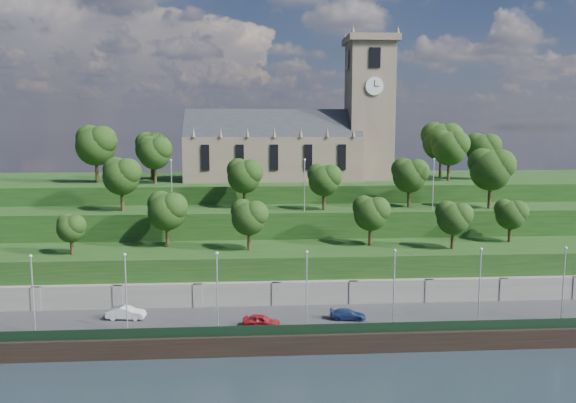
{
  "coord_description": "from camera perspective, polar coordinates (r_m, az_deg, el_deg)",
  "views": [
    {
      "loc": [
        -8.22,
        -58.51,
        24.7
      ],
      "look_at": [
        -2.24,
        30.0,
        12.97
      ],
      "focal_mm": 35.0,
      "sensor_mm": 36.0,
      "label": 1
    }
  ],
  "objects": [
    {
      "name": "lamp_posts_promenade",
      "position": [
        63.78,
        1.9,
        -8.42
      ],
      "size": [
        60.36,
        0.36,
        9.1
      ],
      "color": "#B2B2B7",
      "rests_on": "promenade"
    },
    {
      "name": "car_left",
      "position": [
        65.68,
        -2.72,
        -12.02
      ],
      "size": [
        4.6,
        2.96,
        1.46
      ],
      "primitive_type": "imported",
      "rotation": [
        0.0,
        0.0,
        1.26
      ],
      "color": "maroon",
      "rests_on": "promenade"
    },
    {
      "name": "trees_hilltop",
      "position": [
        104.0,
        2.08,
        5.78
      ],
      "size": [
        77.29,
        16.4,
        10.81
      ],
      "color": "#302313",
      "rests_on": "hilltop"
    },
    {
      "name": "car_middle",
      "position": [
        70.89,
        -16.14,
        -10.81
      ],
      "size": [
        4.7,
        1.99,
        1.51
      ],
      "primitive_type": "imported",
      "rotation": [
        0.0,
        0.0,
        1.48
      ],
      "color": "#BBBCC0",
      "rests_on": "promenade"
    },
    {
      "name": "trees_upper",
      "position": [
        87.93,
        5.02,
        2.93
      ],
      "size": [
        63.82,
        8.82,
        9.49
      ],
      "color": "#302313",
      "rests_on": "embankment_upper"
    },
    {
      "name": "retaining_wall",
      "position": [
        74.35,
        2.7,
        -9.85
      ],
      "size": [
        160.0,
        2.1,
        5.0
      ],
      "color": "slate",
      "rests_on": "ground"
    },
    {
      "name": "promenade",
      "position": [
        69.21,
        3.27,
        -12.51
      ],
      "size": [
        160.0,
        12.0,
        2.0
      ],
      "primitive_type": "cube",
      "color": "#2D2D30",
      "rests_on": "ground"
    },
    {
      "name": "hilltop",
      "position": [
        110.17,
        0.46,
        -1.45
      ],
      "size": [
        160.0,
        32.0,
        15.0
      ],
      "primitive_type": "cube",
      "color": "#183812",
      "rests_on": "ground"
    },
    {
      "name": "embankment_lower",
      "position": [
        79.68,
        2.21,
        -7.53
      ],
      "size": [
        160.0,
        12.0,
        8.0
      ],
      "primitive_type": "cube",
      "color": "#183812",
      "rests_on": "ground"
    },
    {
      "name": "fence",
      "position": [
        63.64,
        3.9,
        -12.81
      ],
      "size": [
        160.0,
        0.1,
        1.2
      ],
      "primitive_type": "cube",
      "color": "black",
      "rests_on": "promenade"
    },
    {
      "name": "trees_lower",
      "position": [
        78.1,
        1.72,
        -1.27
      ],
      "size": [
        65.91,
        8.89,
        7.9
      ],
      "color": "#302313",
      "rests_on": "embankment_lower"
    },
    {
      "name": "embankment_upper",
      "position": [
        89.86,
        1.47,
        -4.48
      ],
      "size": [
        160.0,
        10.0,
        12.0
      ],
      "primitive_type": "cube",
      "color": "#183812",
      "rests_on": "ground"
    },
    {
      "name": "car_right",
      "position": [
        68.46,
        6.1,
        -11.33
      ],
      "size": [
        4.47,
        2.37,
        1.23
      ],
      "primitive_type": "imported",
      "rotation": [
        0.0,
        0.0,
        1.42
      ],
      "color": "navy",
      "rests_on": "promenade"
    },
    {
      "name": "ground",
      "position": [
        64.04,
        3.95,
        -15.18
      ],
      "size": [
        320.0,
        320.0,
        0.0
      ],
      "primitive_type": "plane",
      "color": "black",
      "rests_on": "ground"
    },
    {
      "name": "quay_wall",
      "position": [
        63.58,
        3.97,
        -14.28
      ],
      "size": [
        160.0,
        0.5,
        2.2
      ],
      "primitive_type": "cube",
      "color": "black",
      "rests_on": "ground"
    },
    {
      "name": "church",
      "position": [
        104.9,
        1.07,
        6.34
      ],
      "size": [
        38.6,
        12.35,
        27.6
      ],
      "color": "#705E4E",
      "rests_on": "hilltop"
    },
    {
      "name": "lamp_posts_upper",
      "position": [
        85.29,
        1.69,
        2.1
      ],
      "size": [
        40.36,
        0.36,
        8.04
      ],
      "color": "#B2B2B7",
      "rests_on": "embankment_upper"
    }
  ]
}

